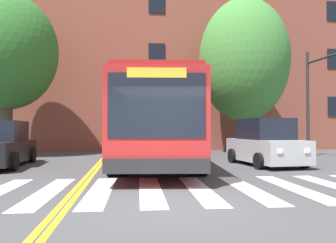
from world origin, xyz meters
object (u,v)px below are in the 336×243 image
object	(u,v)px
street_tree_curbside_small	(7,52)
city_bus	(158,123)
street_tree_curbside_large	(243,60)
traffic_light_near_corner	(324,84)
car_silver_far_lane	(265,144)

from	to	relation	value
street_tree_curbside_small	city_bus	bearing A→B (deg)	-29.08
street_tree_curbside_large	street_tree_curbside_small	size ratio (longest dim) A/B	1.06
city_bus	street_tree_curbside_large	xyz separation A→B (m)	(5.51, 4.75, 3.80)
traffic_light_near_corner	street_tree_curbside_small	world-z (taller)	street_tree_curbside_small
city_bus	traffic_light_near_corner	world-z (taller)	traffic_light_near_corner
traffic_light_near_corner	street_tree_curbside_small	bearing A→B (deg)	168.09
car_silver_far_lane	street_tree_curbside_small	xyz separation A→B (m)	(-11.89, 5.55, 4.69)
car_silver_far_lane	street_tree_curbside_large	world-z (taller)	street_tree_curbside_large
city_bus	traffic_light_near_corner	bearing A→B (deg)	6.44
city_bus	street_tree_curbside_small	distance (m)	9.58
traffic_light_near_corner	car_silver_far_lane	bearing A→B (deg)	-150.99
city_bus	car_silver_far_lane	distance (m)	4.49
street_tree_curbside_large	traffic_light_near_corner	bearing A→B (deg)	-55.00
street_tree_curbside_large	street_tree_curbside_small	world-z (taller)	street_tree_curbside_large
street_tree_curbside_large	street_tree_curbside_small	distance (m)	13.20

